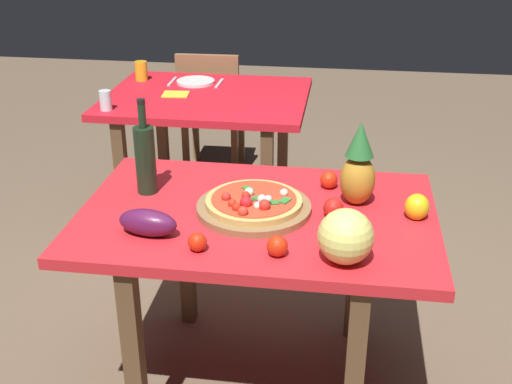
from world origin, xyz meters
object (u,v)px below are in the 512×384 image
at_px(dinner_plate, 196,82).
at_px(melon, 346,236).
at_px(dining_chair, 211,106).
at_px(background_table, 207,112).
at_px(knife_utensil, 219,83).
at_px(fork_utensil, 172,81).
at_px(eggplant, 148,223).
at_px(tomato_by_bottle, 333,208).
at_px(tomato_beside_pepper, 277,246).
at_px(wine_bottle, 145,158).
at_px(tomato_at_corner, 329,180).
at_px(pizza_board, 254,208).
at_px(pizza, 254,201).
at_px(display_table, 257,235).
at_px(drinking_glass_juice, 141,71).
at_px(pineapple_left, 358,168).
at_px(napkin_folded, 176,94).
at_px(drinking_glass_water, 106,100).
at_px(tomato_near_board, 197,242).

bearing_deg(dinner_plate, melon, -64.36).
distance_m(dining_chair, dinner_plate, 0.53).
height_order(background_table, knife_utensil, knife_utensil).
height_order(dinner_plate, fork_utensil, dinner_plate).
relative_size(eggplant, dinner_plate, 0.91).
relative_size(melon, tomato_by_bottle, 2.43).
bearing_deg(eggplant, melon, -6.67).
bearing_deg(tomato_beside_pepper, dining_chair, 106.86).
bearing_deg(wine_bottle, tomato_at_corner, 11.20).
relative_size(pizza_board, tomato_by_bottle, 5.72).
bearing_deg(dinner_plate, wine_bottle, -83.83).
relative_size(pizza, wine_bottle, 0.95).
xyz_separation_m(dining_chair, melon, (0.91, -2.31, 0.37)).
height_order(display_table, fork_utensil, fork_utensil).
xyz_separation_m(display_table, dinner_plate, (-0.59, 1.58, 0.10)).
bearing_deg(drinking_glass_juice, wine_bottle, -71.87).
bearing_deg(pineapple_left, napkin_folded, 129.11).
xyz_separation_m(tomato_at_corner, napkin_folded, (-0.88, 1.10, -0.03)).
relative_size(pizza_board, napkin_folded, 2.88).
xyz_separation_m(fork_utensil, knife_utensil, (0.28, 0.00, 0.00)).
bearing_deg(fork_utensil, drinking_glass_water, -109.92).
bearing_deg(tomato_beside_pepper, napkin_folded, 114.73).
bearing_deg(melon, drinking_glass_juice, 123.05).
xyz_separation_m(knife_utensil, napkin_folded, (-0.20, -0.25, -0.00)).
bearing_deg(napkin_folded, melon, -59.61).
bearing_deg(dinner_plate, background_table, -62.50).
distance_m(tomato_beside_pepper, knife_utensil, 1.95).
height_order(pizza_board, wine_bottle, wine_bottle).
bearing_deg(wine_bottle, dinner_plate, 96.17).
bearing_deg(dinner_plate, pineapple_left, -57.46).
relative_size(pineapple_left, tomato_by_bottle, 4.35).
distance_m(drinking_glass_juice, dinner_plate, 0.33).
height_order(tomato_near_board, drinking_glass_water, drinking_glass_water).
bearing_deg(fork_utensil, melon, -61.37).
distance_m(tomato_near_board, tomato_at_corner, 0.66).
height_order(dining_chair, melon, melon).
distance_m(pizza, fork_utensil, 1.74).
bearing_deg(dinner_plate, fork_utensil, 180.00).
xyz_separation_m(display_table, pineapple_left, (0.34, 0.12, 0.23)).
bearing_deg(eggplant, display_table, 33.61).
xyz_separation_m(pineapple_left, dinner_plate, (-0.93, 1.46, -0.13)).
height_order(tomato_at_corner, napkin_folded, tomato_at_corner).
relative_size(display_table, wine_bottle, 3.48).
bearing_deg(pineapple_left, knife_utensil, 118.47).
relative_size(melon, napkin_folded, 1.22).
bearing_deg(tomato_at_corner, fork_utensil, 125.77).
bearing_deg(tomato_near_board, dinner_plate, 103.26).
xyz_separation_m(wine_bottle, fork_utensil, (-0.30, 1.48, -0.13)).
xyz_separation_m(pizza, fork_utensil, (-0.72, 1.58, -0.04)).
xyz_separation_m(pineapple_left, napkin_folded, (-0.99, 1.21, -0.13)).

